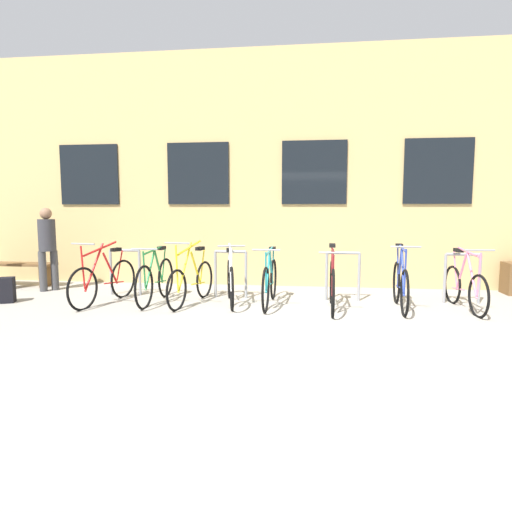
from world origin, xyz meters
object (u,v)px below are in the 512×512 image
at_px(bicycle_red, 104,281).
at_px(bicycle_white, 230,281).
at_px(bicycle_blue, 400,284).
at_px(wooden_bench, 14,269).
at_px(bicycle_teal, 270,282).
at_px(backpack, 5,290).
at_px(person_by_bench, 47,244).
at_px(bicycle_pink, 465,287).
at_px(bicycle_yellow, 192,281).
at_px(bicycle_green, 156,280).
at_px(bicycle_maroon, 332,284).

xyz_separation_m(bicycle_red, bicycle_white, (2.15, 0.24, 0.00)).
bearing_deg(bicycle_blue, wooden_bench, 171.20).
distance_m(bicycle_teal, backpack, 4.55).
bearing_deg(person_by_bench, bicycle_white, -10.28).
relative_size(bicycle_pink, wooden_bench, 0.93).
xyz_separation_m(bicycle_pink, bicycle_white, (-3.81, 0.01, 0.02)).
relative_size(bicycle_yellow, bicycle_green, 1.02).
bearing_deg(bicycle_maroon, bicycle_teal, 169.57).
distance_m(wooden_bench, person_by_bench, 1.26).
bearing_deg(bicycle_green, bicycle_blue, -0.18).
bearing_deg(bicycle_red, backpack, -173.32).
height_order(bicycle_green, wooden_bench, bicycle_green).
relative_size(bicycle_white, wooden_bench, 0.95).
xyz_separation_m(bicycle_white, backpack, (-3.84, -0.44, -0.17)).
relative_size(bicycle_yellow, person_by_bench, 1.07).
bearing_deg(bicycle_red, bicycle_pink, 2.25).
distance_m(bicycle_yellow, person_by_bench, 3.24).
bearing_deg(bicycle_yellow, bicycle_white, 6.64).
bearing_deg(bicycle_pink, wooden_bench, 172.68).
height_order(bicycle_red, person_by_bench, person_by_bench).
distance_m(bicycle_green, wooden_bench, 3.69).
xyz_separation_m(bicycle_white, bicycle_maroon, (1.70, -0.21, 0.01)).
relative_size(bicycle_red, backpack, 3.95).
distance_m(bicycle_red, person_by_bench, 1.93).
distance_m(bicycle_yellow, bicycle_pink, 4.47).
xyz_separation_m(bicycle_red, backpack, (-1.70, -0.20, -0.17)).
bearing_deg(wooden_bench, bicycle_red, -26.81).
relative_size(bicycle_blue, bicycle_red, 0.97).
height_order(bicycle_blue, wooden_bench, bicycle_blue).
bearing_deg(person_by_bench, bicycle_green, -16.93).
height_order(bicycle_yellow, bicycle_teal, bicycle_yellow).
bearing_deg(bicycle_red, wooden_bench, 153.19).
xyz_separation_m(bicycle_pink, bicycle_green, (-5.11, -0.06, 0.02)).
relative_size(bicycle_teal, bicycle_red, 1.03).
xyz_separation_m(bicycle_yellow, person_by_bench, (-3.10, 0.76, 0.55)).
xyz_separation_m(bicycle_green, bicycle_white, (1.30, 0.07, -0.00)).
bearing_deg(bicycle_teal, bicycle_blue, -1.45).
bearing_deg(bicycle_white, wooden_bench, 167.13).
relative_size(bicycle_teal, bicycle_white, 1.07).
bearing_deg(bicycle_white, bicycle_pink, -0.13).
bearing_deg(wooden_bench, bicycle_blue, -8.80).
distance_m(bicycle_pink, bicycle_maroon, 2.12).
xyz_separation_m(bicycle_maroon, wooden_bench, (-6.50, 1.31, -0.04)).
bearing_deg(bicycle_pink, bicycle_yellow, -179.13).
xyz_separation_m(bicycle_red, bicycle_maroon, (3.85, 0.03, 0.01)).
relative_size(bicycle_yellow, bicycle_teal, 0.98).
bearing_deg(bicycle_yellow, bicycle_blue, -0.04).
xyz_separation_m(bicycle_teal, bicycle_white, (-0.68, 0.03, -0.00)).
xyz_separation_m(wooden_bench, backpack, (0.96, -1.54, -0.14)).
bearing_deg(bicycle_blue, backpack, -176.88).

